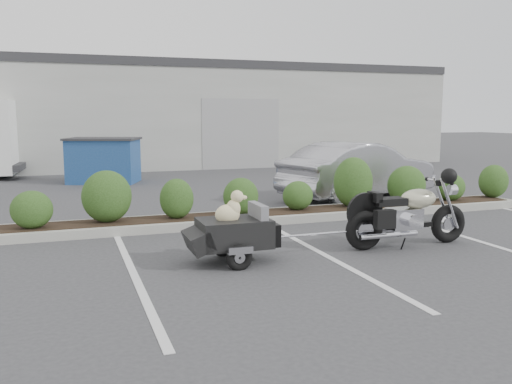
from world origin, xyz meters
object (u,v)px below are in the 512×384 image
object	(u,v)px
motorcycle	(408,215)
pet_trailer	(233,232)
dumpster	(104,160)
sedan	(359,170)

from	to	relation	value
motorcycle	pet_trailer	size ratio (longest dim) A/B	1.26
motorcycle	pet_trailer	bearing A→B (deg)	179.91
motorcycle	dumpster	xyz separation A→B (m)	(-3.79, 9.77, 0.19)
motorcycle	sedan	size ratio (longest dim) A/B	0.51
dumpster	pet_trailer	bearing A→B (deg)	-63.51
sedan	dumpster	distance (m)	7.65
motorcycle	dumpster	size ratio (longest dim) A/B	0.89
sedan	dumpster	world-z (taller)	sedan
motorcycle	sedan	distance (m)	4.85
sedan	pet_trailer	bearing A→B (deg)	117.53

